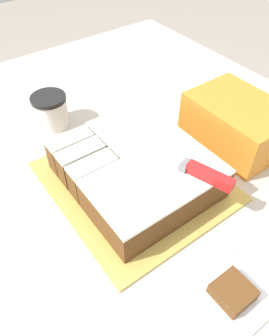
{
  "coord_description": "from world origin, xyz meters",
  "views": [
    {
      "loc": [
        0.44,
        -0.37,
        1.44
      ],
      "look_at": [
        0.03,
        -0.07,
        0.93
      ],
      "focal_mm": 35.0,
      "sensor_mm": 36.0,
      "label": 1
    }
  ],
  "objects_px": {
    "cake": "(136,168)",
    "coffee_cup": "(51,111)",
    "brownie": "(233,292)",
    "cake_board": "(134,181)",
    "knife": "(195,170)",
    "storage_box": "(237,123)"
  },
  "relations": [
    {
      "from": "cake",
      "to": "coffee_cup",
      "type": "distance_m",
      "value": 0.31
    },
    {
      "from": "coffee_cup",
      "to": "brownie",
      "type": "relative_size",
      "value": 1.51
    },
    {
      "from": "cake",
      "to": "brownie",
      "type": "relative_size",
      "value": 5.17
    },
    {
      "from": "cake",
      "to": "cake_board",
      "type": "bearing_deg",
      "value": -139.63
    },
    {
      "from": "cake",
      "to": "coffee_cup",
      "type": "relative_size",
      "value": 3.42
    },
    {
      "from": "coffee_cup",
      "to": "storage_box",
      "type": "xyz_separation_m",
      "value": [
        0.34,
        0.34,
        0.01
      ]
    },
    {
      "from": "storage_box",
      "to": "knife",
      "type": "bearing_deg",
      "value": -70.32
    },
    {
      "from": "cake_board",
      "to": "storage_box",
      "type": "xyz_separation_m",
      "value": [
        0.03,
        0.29,
        0.05
      ]
    },
    {
      "from": "cake_board",
      "to": "coffee_cup",
      "type": "distance_m",
      "value": 0.31
    },
    {
      "from": "coffee_cup",
      "to": "cake_board",
      "type": "bearing_deg",
      "value": 9.83
    },
    {
      "from": "cake",
      "to": "knife",
      "type": "bearing_deg",
      "value": 30.06
    },
    {
      "from": "knife",
      "to": "coffee_cup",
      "type": "distance_m",
      "value": 0.44
    },
    {
      "from": "knife",
      "to": "coffee_cup",
      "type": "height_order",
      "value": "knife"
    },
    {
      "from": "cake_board",
      "to": "coffee_cup",
      "type": "relative_size",
      "value": 4.23
    },
    {
      "from": "cake",
      "to": "brownie",
      "type": "bearing_deg",
      "value": -4.72
    },
    {
      "from": "knife",
      "to": "brownie",
      "type": "xyz_separation_m",
      "value": [
        0.2,
        -0.09,
        -0.07
      ]
    },
    {
      "from": "storage_box",
      "to": "brownie",
      "type": "bearing_deg",
      "value": -48.19
    },
    {
      "from": "brownie",
      "to": "storage_box",
      "type": "height_order",
      "value": "storage_box"
    },
    {
      "from": "cake_board",
      "to": "knife",
      "type": "distance_m",
      "value": 0.16
    },
    {
      "from": "storage_box",
      "to": "cake",
      "type": "bearing_deg",
      "value": -95.94
    },
    {
      "from": "cake_board",
      "to": "cake",
      "type": "xyz_separation_m",
      "value": [
        0.0,
        0.0,
        0.04
      ]
    },
    {
      "from": "brownie",
      "to": "storage_box",
      "type": "distance_m",
      "value": 0.42
    }
  ]
}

